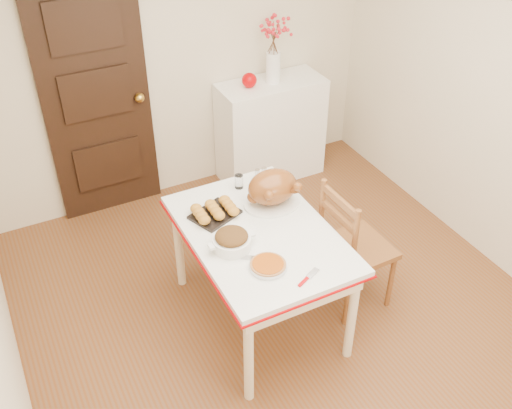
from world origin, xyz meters
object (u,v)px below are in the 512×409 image
sideboard (271,130)px  pumpkin_pie (268,265)px  turkey_platter (272,188)px  kitchen_table (259,276)px  chair_oak (357,246)px

sideboard → pumpkin_pie: bearing=-118.7°
turkey_platter → pumpkin_pie: size_ratio=1.79×
sideboard → pumpkin_pie: 2.22m
pumpkin_pie → kitchen_table: bearing=71.0°
kitchen_table → turkey_platter: bearing=46.6°
turkey_platter → pumpkin_pie: bearing=-99.9°
kitchen_table → turkey_platter: turkey_platter is taller
chair_oak → turkey_platter: turkey_platter is taller
kitchen_table → turkey_platter: size_ratio=3.25×
sideboard → kitchen_table: size_ratio=0.73×
sideboard → turkey_platter: turkey_platter is taller
kitchen_table → chair_oak: size_ratio=1.31×
sideboard → pumpkin_pie: size_ratio=4.26×
sideboard → turkey_platter: bearing=-118.0°
chair_oak → turkey_platter: size_ratio=2.49×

